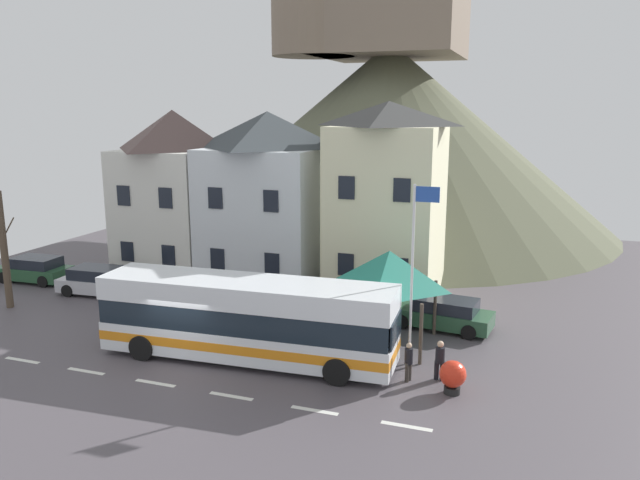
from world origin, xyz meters
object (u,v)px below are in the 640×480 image
parked_car_01 (35,269)px  pedestrian_02 (440,359)px  public_bench (378,313)px  bus_shelter (389,270)px  pedestrian_00 (409,360)px  parked_car_00 (442,313)px  townhouse_00 (176,192)px  flagpole (415,262)px  transit_bus (247,320)px  pedestrian_01 (387,338)px  harbour_buoy (453,375)px  bare_tree_00 (4,248)px  parked_car_02 (101,281)px  hilltop_castle (387,129)px  townhouse_01 (269,197)px  townhouse_02 (387,200)px

parked_car_01 → pedestrian_02: (23.30, -5.27, 0.11)m
public_bench → bus_shelter: bearing=-66.3°
pedestrian_00 → parked_car_00: bearing=87.0°
townhouse_00 → bus_shelter: (14.45, -7.28, -1.55)m
public_bench → parked_car_00: bearing=6.9°
townhouse_00 → flagpole: (15.78, -8.98, -0.71)m
transit_bus → flagpole: flagpole is taller
parked_car_01 → pedestrian_02: bearing=164.7°
parked_car_00 → pedestrian_01: bearing=78.7°
harbour_buoy → bare_tree_00: bare_tree_00 is taller
transit_bus → parked_car_02: (-10.95, 5.13, -0.91)m
hilltop_castle → transit_bus: size_ratio=3.01×
townhouse_00 → parked_car_00: 17.42m
public_bench → harbour_buoy: harbour_buoy is taller
flagpole → pedestrian_02: bearing=-41.5°
townhouse_01 → flagpole: bearing=-42.5°
townhouse_02 → public_bench: townhouse_02 is taller
harbour_buoy → pedestrian_01: bearing=144.3°
pedestrian_01 → parked_car_02: bearing=167.9°
parked_car_00 → flagpole: (-0.50, -4.26, 3.32)m
townhouse_02 → pedestrian_00: bearing=-71.9°
transit_bus → harbour_buoy: size_ratio=9.92×
transit_bus → pedestrian_00: bearing=-1.5°
transit_bus → pedestrian_00: size_ratio=8.04×
hilltop_castle → harbour_buoy: bearing=-72.0°
townhouse_00 → parked_car_00: townhouse_00 is taller
transit_bus → bare_tree_00: (-13.74, 1.85, 1.35)m
public_bench → parked_car_02: bearing=-178.0°
pedestrian_01 → pedestrian_02: bearing=-25.8°
parked_car_00 → bare_tree_00: bearing=18.6°
transit_bus → bus_shelter: bearing=32.9°
bus_shelter → parked_car_02: bearing=173.8°
flagpole → bare_tree_00: bearing=179.6°
hilltop_castle → parked_car_02: bearing=-113.0°
hilltop_castle → bus_shelter: hilltop_castle is taller
transit_bus → harbour_buoy: transit_bus is taller
bus_shelter → harbour_buoy: (3.13, -3.71, -2.49)m
flagpole → harbour_buoy: (1.80, -2.01, -3.33)m
parked_car_02 → harbour_buoy: bearing=-19.7°
townhouse_00 → pedestrian_01: 17.77m
townhouse_00 → public_bench: townhouse_00 is taller
townhouse_00 → transit_bus: 14.80m
townhouse_02 → public_bench: size_ratio=6.87×
pedestrian_01 → parked_car_00: bearing=71.6°
parked_car_01 → townhouse_01: bearing=-160.7°
townhouse_01 → bare_tree_00: 13.43m
public_bench → bare_tree_00: size_ratio=0.23×
parked_car_01 → hilltop_castle: bearing=-126.4°
transit_bus → pedestrian_02: 7.34m
pedestrian_01 → pedestrian_02: size_ratio=1.07×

